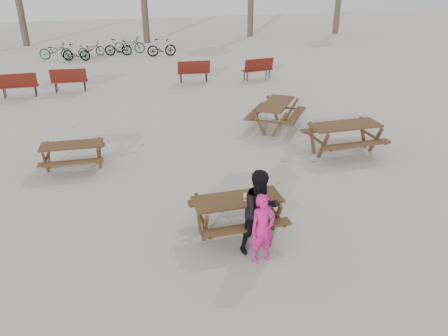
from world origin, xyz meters
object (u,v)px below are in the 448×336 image
object	(u,v)px
child	(263,229)
adult	(261,212)
main_picnic_table	(237,206)
soda_bottle	(245,197)
food_tray	(249,198)
picnic_table_east	(344,138)
picnic_table_north	(74,156)
picnic_table_far	(276,115)

from	to	relation	value
child	adult	size ratio (longest dim) A/B	0.82
main_picnic_table	soda_bottle	world-z (taller)	soda_bottle
food_tray	adult	bearing A→B (deg)	-88.67
food_tray	picnic_table_east	size ratio (longest dim) A/B	0.09
food_tray	picnic_table_north	xyz separation A→B (m)	(-3.56, 4.24, -0.44)
food_tray	child	size ratio (longest dim) A/B	0.13
adult	child	bearing A→B (deg)	-118.56
adult	picnic_table_far	world-z (taller)	adult
child	picnic_table_east	bearing A→B (deg)	36.52
adult	main_picnic_table	bearing A→B (deg)	93.34
food_tray	picnic_table_far	size ratio (longest dim) A/B	0.09
main_picnic_table	soda_bottle	xyz separation A→B (m)	(0.12, -0.13, 0.26)
food_tray	picnic_table_north	distance (m)	5.55
main_picnic_table	child	xyz separation A→B (m)	(0.15, -1.06, 0.10)
soda_bottle	adult	size ratio (longest dim) A/B	0.10
child	adult	world-z (taller)	adult
picnic_table_far	soda_bottle	bearing A→B (deg)	-170.69
food_tray	picnic_table_north	size ratio (longest dim) A/B	0.11
picnic_table_east	picnic_table_north	xyz separation A→B (m)	(-7.59, 1.01, -0.09)
main_picnic_table	food_tray	size ratio (longest dim) A/B	10.00
adult	picnic_table_north	world-z (taller)	adult
adult	picnic_table_north	distance (m)	6.08
soda_bottle	child	distance (m)	0.95
main_picnic_table	picnic_table_north	size ratio (longest dim) A/B	1.11
picnic_table_east	food_tray	bearing A→B (deg)	-141.77
food_tray	soda_bottle	size ratio (longest dim) A/B	1.06
soda_bottle	picnic_table_east	world-z (taller)	soda_bottle
food_tray	picnic_table_far	bearing A→B (deg)	63.22
food_tray	child	xyz separation A→B (m)	(-0.07, -0.98, -0.10)
food_tray	soda_bottle	bearing A→B (deg)	-154.66
child	picnic_table_far	size ratio (longest dim) A/B	0.68
soda_bottle	picnic_table_north	distance (m)	5.53
food_tray	picnic_table_far	xyz separation A→B (m)	(2.92, 5.79, -0.36)
main_picnic_table	picnic_table_east	bearing A→B (deg)	36.62
soda_bottle	child	world-z (taller)	child
main_picnic_table	picnic_table_north	xyz separation A→B (m)	(-3.34, 4.16, -0.24)
child	picnic_table_east	size ratio (longest dim) A/B	0.68
child	adult	distance (m)	0.38
food_tray	picnic_table_far	distance (m)	6.49
picnic_table_east	picnic_table_far	size ratio (longest dim) A/B	1.01
soda_bottle	picnic_table_north	bearing A→B (deg)	128.85
picnic_table_north	picnic_table_far	world-z (taller)	picnic_table_far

